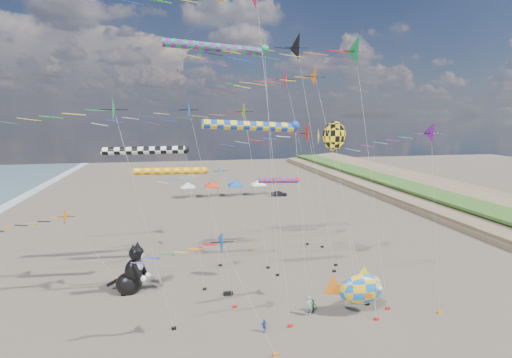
{
  "coord_description": "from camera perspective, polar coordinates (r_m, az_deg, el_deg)",
  "views": [
    {
      "loc": [
        -8.72,
        -22.71,
        16.93
      ],
      "look_at": [
        -1.5,
        12.0,
        11.3
      ],
      "focal_mm": 28.0,
      "sensor_mm": 36.0,
      "label": 1
    }
  ],
  "objects": [
    {
      "name": "angelfish_kite",
      "position": [
        36.54,
        10.86,
        5.85
      ],
      "size": [
        3.74,
        3.02,
        16.46
      ],
      "color": "yellow",
      "rests_on": "ground"
    },
    {
      "name": "tent_row",
      "position": [
        84.47,
        -4.64,
        -0.4
      ],
      "size": [
        19.2,
        4.2,
        3.8
      ],
      "color": "silver",
      "rests_on": "ground"
    },
    {
      "name": "windsock_4",
      "position": [
        43.66,
        -11.67,
        1.06
      ],
      "size": [
        9.25,
        0.8,
        11.48
      ],
      "color": "orange",
      "rests_on": "ground"
    },
    {
      "name": "delta_kite_4",
      "position": [
        33.57,
        20.56,
        5.61
      ],
      "size": [
        9.73,
        1.75,
        16.55
      ],
      "color": "purple",
      "rests_on": "ground"
    },
    {
      "name": "windsock_2",
      "position": [
        39.98,
        -5.22,
        18.09
      ],
      "size": [
        11.37,
        0.89,
        23.78
      ],
      "color": "#198A4A",
      "rests_on": "ground"
    },
    {
      "name": "delta_kite_2",
      "position": [
        41.88,
        -3.75,
        9.21
      ],
      "size": [
        12.43,
        2.18,
        18.54
      ],
      "color": "#DCFF09",
      "rests_on": "ground"
    },
    {
      "name": "delta_kite_7",
      "position": [
        33.05,
        -11.78,
        9.09
      ],
      "size": [
        10.68,
        1.79,
        18.39
      ],
      "color": "blue",
      "rests_on": "ground"
    },
    {
      "name": "delta_kite_1",
      "position": [
        48.58,
        -5.18,
        0.77
      ],
      "size": [
        9.97,
        1.96,
        11.32
      ],
      "color": "#1A9BCA",
      "rests_on": "ground"
    },
    {
      "name": "delta_kite_12",
      "position": [
        32.55,
        10.17,
        17.12
      ],
      "size": [
        15.86,
        2.41,
        23.13
      ],
      "color": "#12863D",
      "rests_on": "ground"
    },
    {
      "name": "delta_kite_3",
      "position": [
        30.69,
        -19.95,
        8.8
      ],
      "size": [
        11.25,
        2.13,
        18.52
      ],
      "color": "#1B8241",
      "rests_on": "ground"
    },
    {
      "name": "person_adult",
      "position": [
        35.96,
        7.59,
        -17.55
      ],
      "size": [
        0.68,
        0.47,
        1.79
      ],
      "primitive_type": "imported",
      "rotation": [
        0.0,
        0.0,
        -0.06
      ],
      "color": "gray",
      "rests_on": "ground"
    },
    {
      "name": "kite_bag_2",
      "position": [
        39.72,
        -4.0,
        -16.0
      ],
      "size": [
        0.9,
        0.44,
        0.3
      ],
      "primitive_type": "cube",
      "color": "black",
      "rests_on": "ground"
    },
    {
      "name": "windsock_3",
      "position": [
        31.5,
        -0.23,
        7.48
      ],
      "size": [
        9.1,
        0.76,
        16.55
      ],
      "color": "#133DC1",
      "rests_on": "ground"
    },
    {
      "name": "windsock_1",
      "position": [
        50.99,
        3.6,
        -0.26
      ],
      "size": [
        6.76,
        0.71,
        9.15
      ],
      "color": "red",
      "rests_on": "ground"
    },
    {
      "name": "child_blue",
      "position": [
        33.5,
        1.16,
        -20.24
      ],
      "size": [
        0.7,
        0.44,
        1.11
      ],
      "primitive_type": "imported",
      "rotation": [
        0.0,
        0.0,
        0.27
      ],
      "color": "#2746A4",
      "rests_on": "ground"
    },
    {
      "name": "delta_kite_9",
      "position": [
        43.35,
        8.41,
        6.24
      ],
      "size": [
        11.35,
        2.79,
        16.53
      ],
      "color": "red",
      "rests_on": "ground"
    },
    {
      "name": "windsock_0",
      "position": [
        37.46,
        -15.14,
        3.86
      ],
      "size": [
        9.08,
        0.74,
        14.21
      ],
      "color": "black",
      "rests_on": "ground"
    },
    {
      "name": "cat_inflatable",
      "position": [
        40.95,
        -17.39,
        -11.97
      ],
      "size": [
        4.22,
        3.24,
        5.11
      ],
      "primitive_type": null,
      "rotation": [
        0.0,
        0.0,
        -0.41
      ],
      "color": "black",
      "rests_on": "ground"
    },
    {
      "name": "child_green",
      "position": [
        36.81,
        8.12,
        -17.43
      ],
      "size": [
        0.69,
        0.61,
        1.19
      ],
      "primitive_type": "imported",
      "rotation": [
        0.0,
        0.0,
        -0.32
      ],
      "color": "#268E3B",
      "rests_on": "ground"
    },
    {
      "name": "fish_inflatable",
      "position": [
        36.14,
        14.74,
        -14.94
      ],
      "size": [
        5.46,
        2.69,
        4.5
      ],
      "color": "blue",
      "rests_on": "ground"
    },
    {
      "name": "parked_car",
      "position": [
        85.2,
        3.33,
        -2.06
      ],
      "size": [
        3.54,
        1.78,
        1.16
      ],
      "primitive_type": "imported",
      "rotation": [
        0.0,
        0.0,
        1.45
      ],
      "color": "#26262D",
      "rests_on": "ground"
    },
    {
      "name": "delta_kite_6",
      "position": [
        33.31,
        8.8,
        13.75
      ],
      "size": [
        11.49,
        1.94,
        21.09
      ],
      "color": "orange",
      "rests_on": "ground"
    },
    {
      "name": "delta_kite_11",
      "position": [
        41.21,
        5.2,
        18.05
      ],
      "size": [
        14.74,
        2.91,
        25.12
      ],
      "color": "black",
      "rests_on": "ground"
    },
    {
      "name": "delta_kite_5",
      "position": [
        49.31,
        5.1,
        13.9
      ],
      "size": [
        14.04,
        2.85,
        22.83
      ],
      "color": "red",
      "rests_on": "ground"
    },
    {
      "name": "delta_kite_10",
      "position": [
        26.97,
        -5.21,
        -10.44
      ],
      "size": [
        8.88,
        1.82,
        9.22
      ],
      "color": "blue",
      "rests_on": "ground"
    },
    {
      "name": "delta_kite_8",
      "position": [
        44.41,
        -25.83,
        -5.25
      ],
      "size": [
        10.22,
        1.87,
        7.97
      ],
      "color": "orange",
      "rests_on": "ground"
    }
  ]
}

